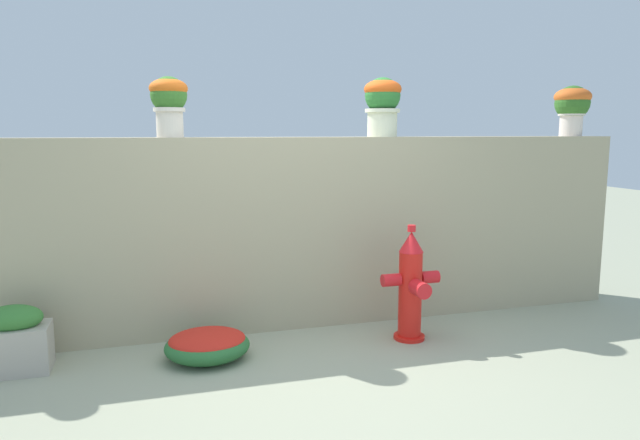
{
  "coord_description": "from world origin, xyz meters",
  "views": [
    {
      "loc": [
        -1.05,
        -3.64,
        1.62
      ],
      "look_at": [
        0.26,
        0.83,
        0.91
      ],
      "focal_mm": 32.8,
      "sensor_mm": 36.0,
      "label": 1
    }
  ],
  "objects": [
    {
      "name": "fire_hydrant",
      "position": [
        0.87,
        0.39,
        0.42
      ],
      "size": [
        0.47,
        0.37,
        0.91
      ],
      "color": "red",
      "rests_on": "ground"
    },
    {
      "name": "planter_box",
      "position": [
        -1.97,
        0.56,
        0.22
      ],
      "size": [
        0.45,
        0.28,
        0.47
      ],
      "color": "#B0A89A",
      "rests_on": "ground"
    },
    {
      "name": "ground_plane",
      "position": [
        0.0,
        0.0,
        0.0
      ],
      "size": [
        24.0,
        24.0,
        0.0
      ],
      "primitive_type": "plane",
      "color": "#9CA085"
    },
    {
      "name": "potted_plant_2",
      "position": [
        0.87,
        1.03,
        1.87
      ],
      "size": [
        0.32,
        0.32,
        0.5
      ],
      "color": "beige",
      "rests_on": "stone_wall"
    },
    {
      "name": "flower_bush_left",
      "position": [
        -0.7,
        0.42,
        0.11
      ],
      "size": [
        0.61,
        0.55,
        0.22
      ],
      "color": "#2A6732",
      "rests_on": "ground"
    },
    {
      "name": "stone_wall",
      "position": [
        0.0,
        1.03,
        0.79
      ],
      "size": [
        6.19,
        0.33,
        1.57
      ],
      "primitive_type": "cube",
      "color": "tan",
      "rests_on": "ground"
    },
    {
      "name": "potted_plant_3",
      "position": [
        2.78,
        1.02,
        1.87
      ],
      "size": [
        0.33,
        0.33,
        0.47
      ],
      "color": "silver",
      "rests_on": "stone_wall"
    },
    {
      "name": "potted_plant_1",
      "position": [
        -0.88,
        1.0,
        1.86
      ],
      "size": [
        0.29,
        0.29,
        0.46
      ],
      "color": "beige",
      "rests_on": "stone_wall"
    }
  ]
}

